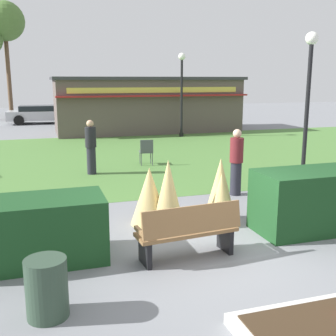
{
  "coord_description": "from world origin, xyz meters",
  "views": [
    {
      "loc": [
        -2.74,
        -6.2,
        2.9
      ],
      "look_at": [
        -0.21,
        1.91,
        1.08
      ],
      "focal_mm": 44.3,
      "sensor_mm": 36.0,
      "label": 1
    }
  ],
  "objects_px": {
    "person_strolling": "(91,147)",
    "person_standing": "(236,162)",
    "lamppost_mid": "(308,89)",
    "parked_car_west_slot": "(40,114)",
    "tree_center_bg": "(4,23)",
    "cafe_chair_west": "(146,150)",
    "park_bench": "(189,231)",
    "food_kiosk": "(147,104)",
    "lamppost_far": "(182,85)",
    "trash_bin": "(47,288)",
    "tree_left_bg": "(5,22)",
    "parked_car_center_slot": "(118,112)",
    "parked_car_east_slot": "(183,110)"
  },
  "relations": [
    {
      "from": "food_kiosk",
      "to": "park_bench",
      "type": "bearing_deg",
      "value": -102.31
    },
    {
      "from": "lamppost_far",
      "to": "tree_left_bg",
      "type": "relative_size",
      "value": 0.5
    },
    {
      "from": "park_bench",
      "to": "parked_car_center_slot",
      "type": "bearing_deg",
      "value": 82.27
    },
    {
      "from": "trash_bin",
      "to": "person_standing",
      "type": "bearing_deg",
      "value": 42.66
    },
    {
      "from": "park_bench",
      "to": "person_standing",
      "type": "bearing_deg",
      "value": 52.98
    },
    {
      "from": "parked_car_west_slot",
      "to": "parked_car_center_slot",
      "type": "relative_size",
      "value": 1.01
    },
    {
      "from": "lamppost_mid",
      "to": "person_strolling",
      "type": "xyz_separation_m",
      "value": [
        -5.89,
        2.54,
        -1.78
      ]
    },
    {
      "from": "lamppost_far",
      "to": "park_bench",
      "type": "bearing_deg",
      "value": -108.71
    },
    {
      "from": "lamppost_far",
      "to": "food_kiosk",
      "type": "relative_size",
      "value": 0.4
    },
    {
      "from": "food_kiosk",
      "to": "parked_car_center_slot",
      "type": "distance_m",
      "value": 6.26
    },
    {
      "from": "trash_bin",
      "to": "parked_car_east_slot",
      "type": "height_order",
      "value": "parked_car_east_slot"
    },
    {
      "from": "lamppost_far",
      "to": "person_standing",
      "type": "relative_size",
      "value": 2.48
    },
    {
      "from": "person_strolling",
      "to": "person_standing",
      "type": "distance_m",
      "value": 4.75
    },
    {
      "from": "lamppost_far",
      "to": "parked_car_center_slot",
      "type": "xyz_separation_m",
      "value": [
        -1.65,
        8.99,
        -2.0
      ]
    },
    {
      "from": "lamppost_mid",
      "to": "lamppost_far",
      "type": "bearing_deg",
      "value": 92.09
    },
    {
      "from": "park_bench",
      "to": "food_kiosk",
      "type": "distance_m",
      "value": 17.41
    },
    {
      "from": "lamppost_far",
      "to": "tree_center_bg",
      "type": "xyz_separation_m",
      "value": [
        -9.16,
        16.91,
        4.69
      ]
    },
    {
      "from": "cafe_chair_west",
      "to": "parked_car_east_slot",
      "type": "xyz_separation_m",
      "value": [
        6.77,
        15.52,
        0.12
      ]
    },
    {
      "from": "lamppost_mid",
      "to": "tree_left_bg",
      "type": "distance_m",
      "value": 24.98
    },
    {
      "from": "food_kiosk",
      "to": "parked_car_east_slot",
      "type": "relative_size",
      "value": 2.45
    },
    {
      "from": "park_bench",
      "to": "person_strolling",
      "type": "bearing_deg",
      "value": 96.12
    },
    {
      "from": "park_bench",
      "to": "lamppost_mid",
      "type": "relative_size",
      "value": 0.41
    },
    {
      "from": "parked_car_west_slot",
      "to": "parked_car_east_slot",
      "type": "xyz_separation_m",
      "value": [
        10.14,
        -0.0,
        0.0
      ]
    },
    {
      "from": "lamppost_mid",
      "to": "tree_center_bg",
      "type": "distance_m",
      "value": 28.84
    },
    {
      "from": "park_bench",
      "to": "food_kiosk",
      "type": "xyz_separation_m",
      "value": [
        3.7,
        16.98,
        1.05
      ]
    },
    {
      "from": "parked_car_center_slot",
      "to": "parked_car_east_slot",
      "type": "xyz_separation_m",
      "value": [
        4.87,
        0.0,
        0.0
      ]
    },
    {
      "from": "food_kiosk",
      "to": "parked_car_west_slot",
      "type": "relative_size",
      "value": 2.43
    },
    {
      "from": "trash_bin",
      "to": "tree_left_bg",
      "type": "bearing_deg",
      "value": 93.75
    },
    {
      "from": "trash_bin",
      "to": "food_kiosk",
      "type": "height_order",
      "value": "food_kiosk"
    },
    {
      "from": "lamppost_mid",
      "to": "parked_car_center_slot",
      "type": "xyz_separation_m",
      "value": [
        -2.02,
        18.9,
        -2.0
      ]
    },
    {
      "from": "parked_car_west_slot",
      "to": "tree_center_bg",
      "type": "xyz_separation_m",
      "value": [
        -2.24,
        7.92,
        6.69
      ]
    },
    {
      "from": "person_standing",
      "to": "parked_car_west_slot",
      "type": "relative_size",
      "value": 0.39
    },
    {
      "from": "parked_car_center_slot",
      "to": "tree_left_bg",
      "type": "height_order",
      "value": "tree_left_bg"
    },
    {
      "from": "park_bench",
      "to": "cafe_chair_west",
      "type": "distance_m",
      "value": 7.73
    },
    {
      "from": "lamppost_far",
      "to": "person_standing",
      "type": "height_order",
      "value": "lamppost_far"
    },
    {
      "from": "food_kiosk",
      "to": "parked_car_west_slot",
      "type": "bearing_deg",
      "value": 133.38
    },
    {
      "from": "person_standing",
      "to": "food_kiosk",
      "type": "bearing_deg",
      "value": 23.96
    },
    {
      "from": "person_standing",
      "to": "tree_center_bg",
      "type": "relative_size",
      "value": 0.19
    },
    {
      "from": "cafe_chair_west",
      "to": "park_bench",
      "type": "bearing_deg",
      "value": -99.31
    },
    {
      "from": "parked_car_center_slot",
      "to": "trash_bin",
      "type": "bearing_deg",
      "value": -102.56
    },
    {
      "from": "lamppost_mid",
      "to": "parked_car_west_slot",
      "type": "bearing_deg",
      "value": 111.08
    },
    {
      "from": "lamppost_mid",
      "to": "cafe_chair_west",
      "type": "height_order",
      "value": "lamppost_mid"
    },
    {
      "from": "park_bench",
      "to": "person_standing",
      "type": "distance_m",
      "value": 4.15
    },
    {
      "from": "parked_car_west_slot",
      "to": "tree_center_bg",
      "type": "relative_size",
      "value": 0.48
    },
    {
      "from": "cafe_chair_west",
      "to": "parked_car_west_slot",
      "type": "height_order",
      "value": "parked_car_west_slot"
    },
    {
      "from": "tree_center_bg",
      "to": "parked_car_center_slot",
      "type": "bearing_deg",
      "value": -46.52
    },
    {
      "from": "park_bench",
      "to": "lamppost_far",
      "type": "xyz_separation_m",
      "value": [
        4.8,
        14.16,
        2.16
      ]
    },
    {
      "from": "food_kiosk",
      "to": "person_strolling",
      "type": "relative_size",
      "value": 6.15
    },
    {
      "from": "lamppost_mid",
      "to": "cafe_chair_west",
      "type": "bearing_deg",
      "value": 139.16
    },
    {
      "from": "trash_bin",
      "to": "parked_car_east_slot",
      "type": "bearing_deg",
      "value": 67.02
    }
  ]
}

